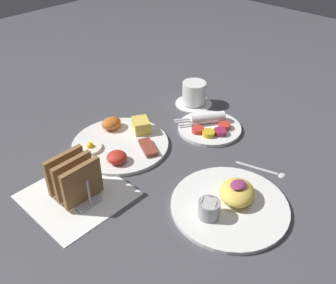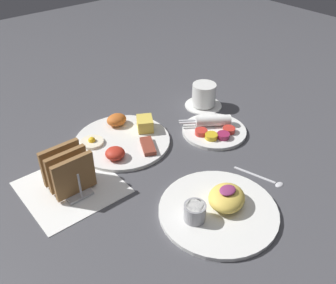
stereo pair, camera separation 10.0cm
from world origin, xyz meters
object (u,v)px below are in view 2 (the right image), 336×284
toast_rack (68,171)px  coffee_cup (204,96)px  plate_condiments (214,129)px  plate_foreground (218,207)px  plate_breakfast (123,138)px

toast_rack → coffee_cup: bearing=8.8°
plate_condiments → plate_foreground: bearing=-133.7°
toast_rack → coffee_cup: size_ratio=0.97×
plate_breakfast → coffee_cup: coffee_cup is taller
plate_foreground → coffee_cup: size_ratio=2.22×
toast_rack → coffee_cup: (0.52, 0.08, -0.02)m
plate_breakfast → toast_rack: (-0.20, -0.08, 0.04)m
plate_condiments → plate_foreground: plate_foreground is taller
plate_condiments → toast_rack: size_ratio=1.61×
plate_foreground → toast_rack: toast_rack is taller
coffee_cup → plate_condiments: bearing=-122.5°
plate_breakfast → plate_foreground: (0.01, -0.36, 0.00)m
plate_condiments → plate_breakfast: bearing=150.7°
plate_breakfast → toast_rack: 0.22m
plate_breakfast → coffee_cup: size_ratio=2.23×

